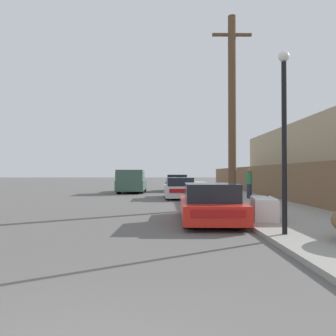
% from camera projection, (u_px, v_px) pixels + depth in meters
% --- Properties ---
extents(sidewalk_curb, '(4.20, 63.00, 0.12)m').
position_uv_depth(sidewalk_curb, '(222.00, 192.00, 25.45)').
color(sidewalk_curb, gray).
rests_on(sidewalk_curb, ground).
extents(discarded_fridge, '(1.00, 1.87, 0.70)m').
position_uv_depth(discarded_fridge, '(264.00, 208.00, 10.42)').
color(discarded_fridge, silver).
rests_on(discarded_fridge, sidewalk_curb).
extents(parked_sports_car_red, '(1.97, 4.48, 1.25)m').
position_uv_depth(parked_sports_car_red, '(210.00, 204.00, 10.58)').
color(parked_sports_car_red, red).
rests_on(parked_sports_car_red, ground).
extents(car_parked_mid, '(1.92, 4.43, 1.29)m').
position_uv_depth(car_parked_mid, '(179.00, 188.00, 20.42)').
color(car_parked_mid, silver).
rests_on(car_parked_mid, ground).
extents(car_parked_far, '(2.02, 4.13, 1.42)m').
position_uv_depth(car_parked_far, '(177.00, 183.00, 28.24)').
color(car_parked_far, black).
rests_on(car_parked_far, ground).
extents(pickup_truck, '(2.10, 5.32, 1.81)m').
position_uv_depth(pickup_truck, '(132.00, 181.00, 25.92)').
color(pickup_truck, '#385647').
rests_on(pickup_truck, ground).
extents(utility_pole, '(1.80, 0.36, 8.64)m').
position_uv_depth(utility_pole, '(232.00, 108.00, 14.90)').
color(utility_pole, brown).
rests_on(utility_pole, sidewalk_curb).
extents(street_lamp, '(0.26, 0.26, 4.39)m').
position_uv_depth(street_lamp, '(284.00, 127.00, 7.83)').
color(street_lamp, black).
rests_on(street_lamp, sidewalk_curb).
extents(wooden_fence, '(0.08, 38.12, 1.94)m').
position_uv_depth(wooden_fence, '(262.00, 180.00, 21.43)').
color(wooden_fence, brown).
rests_on(wooden_fence, sidewalk_curb).
extents(building_right_house, '(6.00, 17.68, 4.77)m').
position_uv_depth(building_right_house, '(328.00, 161.00, 22.20)').
color(building_right_house, tan).
rests_on(building_right_house, ground).
extents(pedestrian, '(0.34, 0.34, 1.70)m').
position_uv_depth(pedestrian, '(249.00, 183.00, 18.74)').
color(pedestrian, '#282D42').
rests_on(pedestrian, sidewalk_curb).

